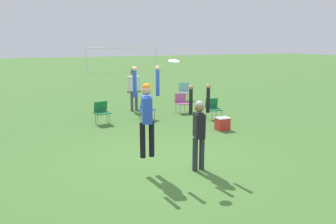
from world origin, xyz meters
The scene contains 12 objects.
ground_plane centered at (0.00, 0.00, 0.00)m, with size 120.00×120.00×0.00m, color #477533.
person_jumping centered at (-0.51, -0.26, 1.41)m, with size 0.61×0.49×1.98m.
person_defending centered at (0.60, -0.54, 1.01)m, with size 0.53×0.41×1.94m.
frisbee centered at (0.08, -0.34, 2.44)m, with size 0.23×0.23×0.06m.
camping_chair_0 centered at (3.44, 3.68, 0.46)m, with size 0.56×0.59×0.78m.
camping_chair_1 centered at (4.24, 7.78, 0.53)m, with size 0.59×0.64×0.90m.
camping_chair_2 centered at (-0.54, 4.58, 0.47)m, with size 0.59×0.63×0.79m.
camping_chair_3 centered at (2.85, 5.18, 0.48)m, with size 0.53×0.56×0.80m.
camping_chair_4 centered at (1.13, 4.64, 0.48)m, with size 0.72×0.80×0.84m.
person_spectator_near centered at (1.17, 6.29, 1.07)m, with size 0.59×0.27×1.76m.
cooler_box centered at (2.96, 2.23, 0.21)m, with size 0.43×0.33×0.42m.
soccer_goal centered at (5.68, 25.02, 1.84)m, with size 7.10×0.10×2.35m.
Camera 1 is at (-2.72, -6.71, 2.83)m, focal length 35.00 mm.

